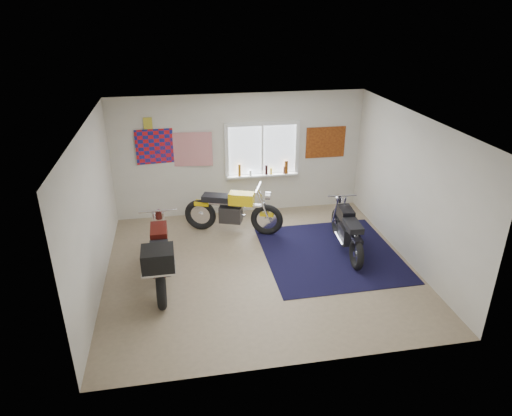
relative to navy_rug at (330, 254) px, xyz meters
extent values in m
plane|color=#9E896B|center=(-1.42, -0.23, -0.01)|extent=(5.50, 5.50, 0.00)
plane|color=white|center=(-1.42, -0.23, 2.69)|extent=(5.50, 5.50, 0.00)
plane|color=silver|center=(-1.42, 2.27, 1.34)|extent=(5.50, 0.00, 5.50)
plane|color=silver|center=(-1.42, -2.73, 1.34)|extent=(5.50, 0.00, 5.50)
plane|color=silver|center=(-4.17, -0.23, 1.34)|extent=(0.00, 5.00, 5.00)
plane|color=silver|center=(1.33, -0.23, 1.34)|extent=(0.00, 5.00, 5.00)
cube|color=black|center=(0.00, 0.00, 0.00)|extent=(2.53, 2.62, 0.01)
cube|color=white|center=(-0.92, 2.25, 1.44)|extent=(1.50, 0.02, 1.10)
cube|color=white|center=(-0.92, 2.24, 2.03)|extent=(1.66, 0.06, 0.08)
cube|color=white|center=(-0.92, 2.24, 0.85)|extent=(1.66, 0.06, 0.08)
cube|color=white|center=(-1.71, 2.24, 1.44)|extent=(0.08, 0.06, 1.10)
cube|color=white|center=(-0.13, 2.24, 1.44)|extent=(0.08, 0.06, 1.10)
cube|color=white|center=(-0.92, 2.24, 1.44)|extent=(0.04, 0.06, 1.10)
cube|color=white|center=(-0.92, 2.18, 0.87)|extent=(1.60, 0.16, 0.04)
cylinder|color=#935815|center=(-1.44, 2.17, 1.03)|extent=(0.07, 0.07, 0.28)
cylinder|color=silver|center=(-1.20, 2.17, 0.95)|extent=(0.06, 0.06, 0.12)
cylinder|color=black|center=(-0.84, 2.17, 1.00)|extent=(0.06, 0.06, 0.22)
cylinder|color=gold|center=(-0.73, 2.17, 0.96)|extent=(0.05, 0.05, 0.14)
cylinder|color=brown|center=(-0.38, 2.17, 1.04)|extent=(0.09, 0.09, 0.30)
cylinder|color=brown|center=(-0.42, 2.17, 0.98)|extent=(0.07, 0.07, 0.17)
plane|color=red|center=(-3.12, 2.25, 1.64)|extent=(1.00, 0.07, 1.00)
plane|color=red|center=(-2.47, 2.23, 1.54)|extent=(0.90, 0.09, 0.90)
cube|color=gold|center=(-3.32, 2.25, 2.14)|extent=(0.18, 0.02, 0.24)
cube|color=#A54C14|center=(0.53, 2.25, 1.54)|extent=(0.90, 0.03, 0.70)
torus|color=black|center=(-1.05, 1.03, 0.33)|extent=(0.68, 0.35, 0.68)
torus|color=black|center=(-2.38, 1.51, 0.33)|extent=(0.68, 0.35, 0.68)
cylinder|color=white|center=(-1.05, 1.03, 0.33)|extent=(0.14, 0.13, 0.11)
cylinder|color=white|center=(-2.38, 1.51, 0.33)|extent=(0.14, 0.13, 0.11)
cylinder|color=white|center=(-1.71, 1.27, 0.62)|extent=(1.23, 0.52, 0.09)
cube|color=#29282B|center=(-1.76, 1.28, 0.40)|extent=(0.52, 0.42, 0.34)
cylinder|color=white|center=(-1.71, 1.44, 0.30)|extent=(0.55, 0.25, 0.07)
cube|color=yellow|center=(-1.54, 1.21, 0.76)|extent=(0.56, 0.42, 0.24)
cube|color=black|center=(-2.05, 1.39, 0.74)|extent=(0.62, 0.45, 0.12)
cube|color=yellow|center=(-2.33, 1.49, 0.60)|extent=(0.34, 0.25, 0.08)
cube|color=yellow|center=(-1.05, 1.03, 0.45)|extent=(0.31, 0.23, 0.05)
cylinder|color=white|center=(-1.22, 1.09, 1.03)|extent=(0.25, 0.60, 0.04)
cylinder|color=white|center=(-1.03, 1.02, 0.86)|extent=(0.15, 0.19, 0.16)
torus|color=black|center=(0.38, 0.75, 0.28)|extent=(0.17, 0.60, 0.59)
torus|color=black|center=(0.28, -0.56, 0.28)|extent=(0.17, 0.60, 0.59)
cylinder|color=white|center=(0.38, 0.75, 0.28)|extent=(0.10, 0.11, 0.10)
cylinder|color=white|center=(0.28, -0.56, 0.28)|extent=(0.10, 0.11, 0.10)
cylinder|color=white|center=(0.33, 0.09, 0.57)|extent=(0.17, 1.18, 0.08)
cube|color=#29282B|center=(0.33, 0.05, 0.37)|extent=(0.29, 0.44, 0.32)
cylinder|color=white|center=(0.18, 0.06, 0.27)|extent=(0.10, 0.52, 0.07)
cube|color=black|center=(0.34, 0.26, 0.71)|extent=(0.28, 0.49, 0.22)
cube|color=black|center=(0.31, -0.23, 0.69)|extent=(0.30, 0.53, 0.11)
cube|color=black|center=(0.28, -0.51, 0.56)|extent=(0.17, 0.29, 0.07)
cube|color=black|center=(0.38, 0.75, 0.40)|extent=(0.15, 0.27, 0.05)
cylinder|color=white|center=(0.37, 0.58, 0.95)|extent=(0.58, 0.08, 0.03)
cylinder|color=white|center=(0.38, 0.77, 0.80)|extent=(0.16, 0.10, 0.15)
torus|color=black|center=(-3.18, 0.38, 0.33)|extent=(0.15, 0.69, 0.69)
torus|color=black|center=(-3.16, -1.11, 0.33)|extent=(0.15, 0.69, 0.69)
cylinder|color=white|center=(-3.18, 0.38, 0.33)|extent=(0.11, 0.12, 0.12)
cylinder|color=white|center=(-3.16, -1.11, 0.33)|extent=(0.11, 0.12, 0.12)
cylinder|color=white|center=(-3.17, -0.37, 0.65)|extent=(0.11, 1.34, 0.10)
cube|color=#29282B|center=(-3.17, -0.42, 0.42)|extent=(0.30, 0.48, 0.36)
cylinder|color=white|center=(-3.34, -0.42, 0.31)|extent=(0.08, 0.59, 0.07)
cube|color=#400E0A|center=(-3.17, -0.17, 0.80)|extent=(0.28, 0.54, 0.26)
cube|color=black|center=(-3.17, -0.74, 0.78)|extent=(0.30, 0.59, 0.13)
cube|color=#400E0A|center=(-3.16, -1.06, 0.63)|extent=(0.17, 0.32, 0.09)
cube|color=#400E0A|center=(-3.18, 0.38, 0.46)|extent=(0.15, 0.30, 0.05)
cylinder|color=white|center=(-3.17, 0.19, 1.08)|extent=(0.66, 0.04, 0.04)
cylinder|color=white|center=(-3.18, 0.40, 0.91)|extent=(0.17, 0.11, 0.17)
cube|color=black|center=(-3.16, -1.22, 0.93)|extent=(0.48, 0.45, 0.32)
camera|label=1|loc=(-2.75, -7.25, 4.42)|focal=32.00mm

